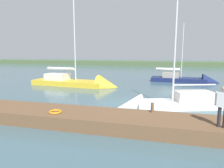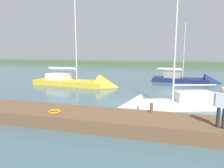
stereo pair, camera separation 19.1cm
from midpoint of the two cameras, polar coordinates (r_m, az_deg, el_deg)
The scene contains 9 objects.
ground_plane at distance 14.88m, azimuth 4.30°, elevation -5.81°, with size 200.00×200.00×0.00m, color #42606B.
far_shoreline at distance 59.66m, azimuth 12.73°, elevation 5.20°, with size 180.00×8.00×2.40m, color #4C603D.
dock_pier at distance 10.49m, azimuth -0.59°, elevation -10.29°, with size 21.24×2.45×0.68m, color brown.
mooring_post_near at distance 10.78m, azimuth 11.69°, elevation -6.62°, with size 0.16×0.16×0.52m, color brown.
life_ring_buoy at distance 11.02m, azimuth -15.56°, elevation -7.56°, with size 0.66×0.66×0.10m, color orange.
sailboat_inner_slip at distance 27.49m, azimuth 21.65°, elevation 0.76°, with size 8.39×2.66×8.44m.
sailboat_far_left at distance 23.03m, azimuth -8.16°, elevation -0.07°, with size 10.51×3.40×11.55m.
sailboat_outer_mooring at distance 14.28m, azimuth 14.91°, elevation -5.87°, with size 7.43×4.12×7.89m.
person_on_dock at distance 9.49m, azimuth 29.37°, elevation -4.99°, with size 0.61×0.40×1.76m.
Camera 2 is at (-2.81, 14.10, 3.82)m, focal length 32.11 mm.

